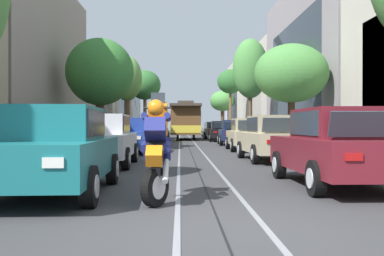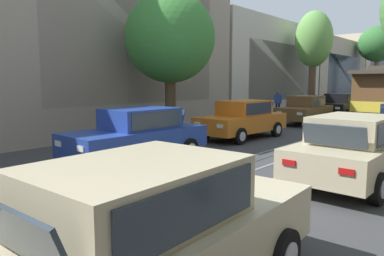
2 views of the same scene
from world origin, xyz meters
TOP-DOWN VIEW (x-y plane):
  - ground_plane at (0.00, 27.75)m, footprint 173.44×173.44m
  - trolley_track_rails at (0.00, 32.69)m, footprint 1.14×77.37m
  - building_facade_left at (-9.43, 32.80)m, footprint 5.47×69.07m
  - building_facade_right at (9.46, 34.74)m, footprint 5.06×69.07m
  - parked_car_teal_near_left at (-2.77, 2.77)m, footprint 2.08×4.40m
  - parked_car_white_second_left at (-2.90, 8.36)m, footprint 2.05×4.38m
  - parked_car_blue_mid_left at (-2.69, 14.63)m, footprint 2.10×4.41m
  - parked_car_orange_fourth_left at (-2.79, 20.46)m, footprint 2.12×4.41m
  - parked_car_brown_fifth_left at (-2.96, 27.24)m, footprint 2.12×4.41m
  - parked_car_black_sixth_left at (-2.87, 32.56)m, footprint 2.12×4.41m
  - parked_car_teal_far_left at (-2.73, 38.99)m, footprint 2.10×4.41m
  - parked_car_maroon_near_right at (2.72, 3.64)m, footprint 2.04×4.38m
  - parked_car_beige_second_right at (2.74, 10.03)m, footprint 2.10×4.40m
  - parked_car_beige_mid_right at (2.87, 16.39)m, footprint 2.06×4.39m
  - parked_car_navy_fourth_right at (2.96, 22.78)m, footprint 2.13×4.41m
  - parked_car_black_fifth_right at (2.75, 29.19)m, footprint 2.11×4.41m
  - parked_car_grey_sixth_right at (2.70, 35.13)m, footprint 2.06×4.39m
  - parked_car_grey_far_right at (2.86, 41.70)m, footprint 2.01×4.37m
  - street_tree_kerb_left_second at (-4.75, 18.17)m, footprint 3.58×3.55m
  - street_tree_kerb_left_mid at (-5.16, 33.44)m, footprint 2.65×2.58m
  - street_tree_kerb_left_fourth at (-4.89, 49.64)m, footprint 3.93×3.84m
  - street_tree_kerb_right_second at (5.08, 16.59)m, footprint 3.70×3.30m
  - street_tree_kerb_right_mid at (4.84, 27.92)m, footprint 2.69×2.39m
  - street_tree_kerb_right_fourth at (4.92, 41.66)m, footprint 2.84×2.30m
  - street_tree_kerb_right_far at (5.23, 53.76)m, footprint 3.36×3.55m
  - cable_car_trolley at (0.00, 33.37)m, footprint 2.66×9.15m
  - motorcycle_with_rider at (-0.87, 1.92)m, footprint 0.50×1.86m
  - pedestrian_on_left_pavement at (-6.45, 30.73)m, footprint 0.55×0.35m
  - pedestrian_on_right_pavement at (5.67, 13.10)m, footprint 0.55×0.39m
  - fire_hydrant at (4.25, 5.05)m, footprint 0.40×0.22m

SIDE VIEW (x-z plane):
  - ground_plane at x=0.00m, z-range 0.00..0.00m
  - trolley_track_rails at x=0.00m, z-range 0.00..0.01m
  - fire_hydrant at x=4.25m, z-range 0.00..0.84m
  - parked_car_teal_near_left at x=-2.77m, z-range 0.01..1.59m
  - parked_car_white_second_left at x=-2.90m, z-range 0.01..1.59m
  - parked_car_blue_mid_left at x=-2.69m, z-range 0.01..1.59m
  - parked_car_orange_fourth_left at x=-2.79m, z-range 0.01..1.59m
  - parked_car_brown_fifth_left at x=-2.96m, z-range 0.01..1.59m
  - parked_car_black_sixth_left at x=-2.87m, z-range 0.01..1.59m
  - parked_car_teal_far_left at x=-2.73m, z-range 0.01..1.59m
  - parked_car_maroon_near_right at x=2.72m, z-range 0.01..1.59m
  - parked_car_beige_second_right at x=2.74m, z-range 0.01..1.59m
  - parked_car_beige_mid_right at x=2.87m, z-range 0.01..1.59m
  - parked_car_navy_fourth_right at x=2.96m, z-range 0.01..1.59m
  - parked_car_black_fifth_right at x=2.75m, z-range 0.01..1.59m
  - parked_car_grey_sixth_right at x=2.70m, z-range 0.01..1.59m
  - parked_car_grey_far_right at x=2.86m, z-range 0.01..1.59m
  - pedestrian_on_right_pavement at x=5.67m, z-range 0.11..1.77m
  - motorcycle_with_rider at x=-0.87m, z-range 0.04..1.84m
  - pedestrian_on_left_pavement at x=-6.45m, z-range 0.12..1.85m
  - cable_car_trolley at x=0.00m, z-range 0.02..3.30m
  - street_tree_kerb_right_second at x=5.08m, z-range 1.17..6.50m
  - building_facade_left at x=-9.43m, z-range -0.74..8.51m
  - street_tree_kerb_left_second at x=-4.75m, z-range 1.12..6.99m
  - street_tree_kerb_right_far at x=5.23m, z-range 1.54..7.50m
  - building_facade_right at x=9.46m, z-range -0.67..10.27m
  - street_tree_kerb_left_mid at x=-5.16m, z-range 1.58..8.97m
  - street_tree_kerb_right_mid at x=4.84m, z-range 1.61..9.45m
  - street_tree_kerb_right_fourth at x=4.92m, z-range 2.24..9.54m
  - street_tree_kerb_left_fourth at x=-4.89m, z-range 2.17..10.33m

